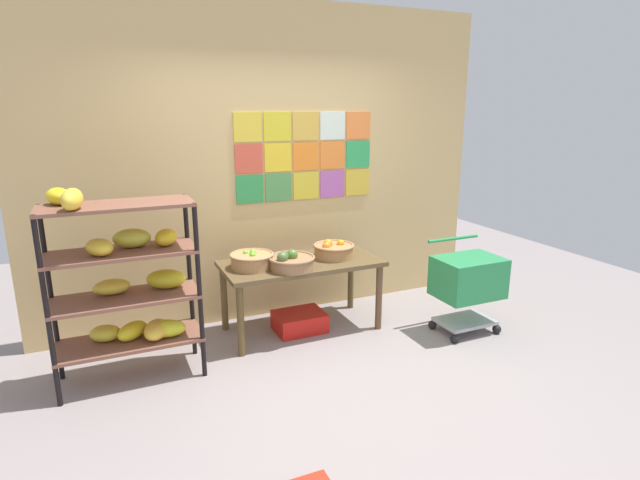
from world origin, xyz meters
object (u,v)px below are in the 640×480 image
fruit_basket_back_right (334,250)px  fruit_basket_centre (252,260)px  produce_crate_under_table (300,321)px  shopping_cart (468,280)px  banana_shelf_unit (127,278)px  fruit_basket_back_left (291,261)px  display_table (301,270)px

fruit_basket_back_right → fruit_basket_centre: size_ratio=1.00×
produce_crate_under_table → shopping_cart: (1.39, -0.64, 0.41)m
fruit_basket_back_right → fruit_basket_centre: fruit_basket_back_right is taller
banana_shelf_unit → fruit_basket_back_left: 1.33m
display_table → fruit_basket_back_left: (-0.16, -0.17, 0.15)m
display_table → fruit_basket_centre: fruit_basket_centre is taller
banana_shelf_unit → produce_crate_under_table: 1.64m
produce_crate_under_table → fruit_basket_centre: bearing=177.1°
fruit_basket_back_right → shopping_cart: size_ratio=0.45×
banana_shelf_unit → fruit_basket_centre: banana_shelf_unit is taller
fruit_basket_back_right → fruit_basket_back_left: (-0.49, -0.17, -0.00)m
fruit_basket_back_left → shopping_cart: bearing=-17.7°
fruit_basket_back_left → shopping_cart: 1.61m
fruit_basket_back_right → shopping_cart: bearing=-32.5°
fruit_basket_centre → produce_crate_under_table: bearing=-2.9°
fruit_basket_centre → shopping_cart: bearing=-20.0°
banana_shelf_unit → produce_crate_under_table: banana_shelf_unit is taller
banana_shelf_unit → shopping_cart: bearing=-7.6°
display_table → fruit_basket_back_right: (0.32, -0.00, 0.15)m
banana_shelf_unit → fruit_basket_centre: (1.03, 0.28, -0.07)m
shopping_cart → fruit_basket_centre: bearing=155.3°
fruit_basket_back_right → produce_crate_under_table: (-0.35, -0.02, -0.64)m
fruit_basket_back_right → produce_crate_under_table: bearing=-176.7°
fruit_basket_back_right → display_table: bearing=179.8°
fruit_basket_back_left → produce_crate_under_table: size_ratio=0.90×
banana_shelf_unit → fruit_basket_back_left: banana_shelf_unit is taller
fruit_basket_back_right → fruit_basket_back_left: bearing=-160.4°
fruit_basket_centre → shopping_cart: size_ratio=0.45×
fruit_basket_back_right → fruit_basket_centre: bearing=179.9°
display_table → fruit_basket_back_left: bearing=-133.2°
fruit_basket_centre → shopping_cart: (1.81, -0.66, -0.23)m
banana_shelf_unit → fruit_basket_back_left: (1.32, 0.11, -0.07)m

